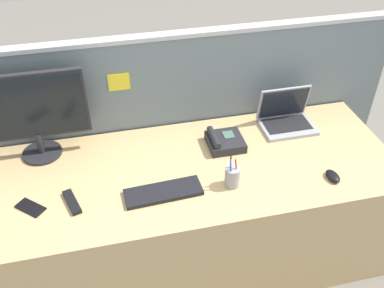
% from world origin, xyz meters
% --- Properties ---
extents(ground_plane, '(10.00, 10.00, 0.00)m').
position_xyz_m(ground_plane, '(0.00, 0.00, 0.00)').
color(ground_plane, slate).
extents(desk, '(2.18, 0.83, 0.72)m').
position_xyz_m(desk, '(0.00, 0.00, 0.36)').
color(desk, tan).
rests_on(desk, ground_plane).
extents(cubicle_divider, '(2.65, 0.07, 1.28)m').
position_xyz_m(cubicle_divider, '(-0.00, 0.45, 0.64)').
color(cubicle_divider, slate).
rests_on(cubicle_divider, ground_plane).
extents(desktop_monitor, '(0.57, 0.21, 0.49)m').
position_xyz_m(desktop_monitor, '(-0.79, 0.31, 1.00)').
color(desktop_monitor, '#232328').
rests_on(desktop_monitor, desk).
extents(laptop, '(0.31, 0.23, 0.23)m').
position_xyz_m(laptop, '(0.62, 0.26, 0.78)').
color(laptop, '#9EA0A8').
rests_on(laptop, desk).
extents(desk_phone, '(0.20, 0.19, 0.09)m').
position_xyz_m(desk_phone, '(0.21, 0.15, 0.75)').
color(desk_phone, '#232328').
rests_on(desk_phone, desk).
extents(keyboard_main, '(0.39, 0.15, 0.02)m').
position_xyz_m(keyboard_main, '(-0.19, -0.16, 0.73)').
color(keyboard_main, black).
rests_on(keyboard_main, desk).
extents(computer_mouse_right_hand, '(0.06, 0.10, 0.03)m').
position_xyz_m(computer_mouse_right_hand, '(0.67, -0.24, 0.74)').
color(computer_mouse_right_hand, black).
rests_on(computer_mouse_right_hand, desk).
extents(pen_cup, '(0.08, 0.08, 0.18)m').
position_xyz_m(pen_cup, '(0.15, -0.17, 0.78)').
color(pen_cup, '#99999E').
rests_on(pen_cup, desk).
extents(cell_phone_black_slab, '(0.15, 0.15, 0.01)m').
position_xyz_m(cell_phone_black_slab, '(-0.82, -0.11, 0.72)').
color(cell_phone_black_slab, black).
rests_on(cell_phone_black_slab, desk).
extents(tv_remote, '(0.09, 0.18, 0.02)m').
position_xyz_m(tv_remote, '(-0.63, -0.12, 0.73)').
color(tv_remote, black).
rests_on(tv_remote, desk).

